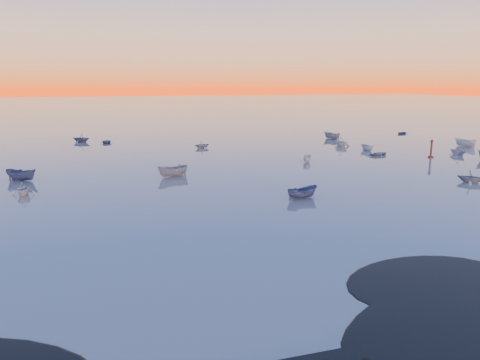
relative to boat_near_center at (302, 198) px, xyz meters
name	(u,v)px	position (x,y,z in m)	size (l,w,h in m)	color
ground	(153,131)	(-6.37, 76.00, 0.00)	(600.00, 600.00, 0.00)	slate
mud_lobes	(391,316)	(-6.37, -25.00, 0.01)	(140.00, 6.00, 0.07)	black
moored_fleet	(190,159)	(-6.37, 29.00, 0.00)	(124.00, 58.00, 1.20)	beige
boat_near_center	(302,198)	(0.00, 0.00, 0.00)	(3.72, 1.58, 1.29)	#39476C
boat_near_right	(457,155)	(38.30, 19.87, 0.00)	(3.53, 1.59, 1.24)	beige
channel_marker	(431,150)	(32.05, 18.96, 1.26)	(0.90, 0.90, 3.20)	#4E1D10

